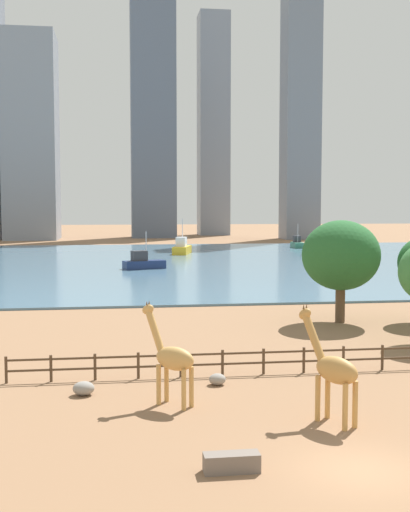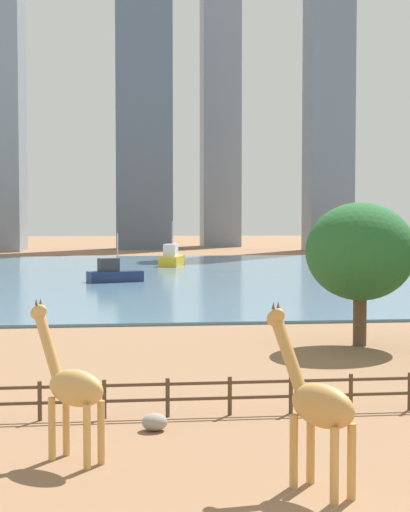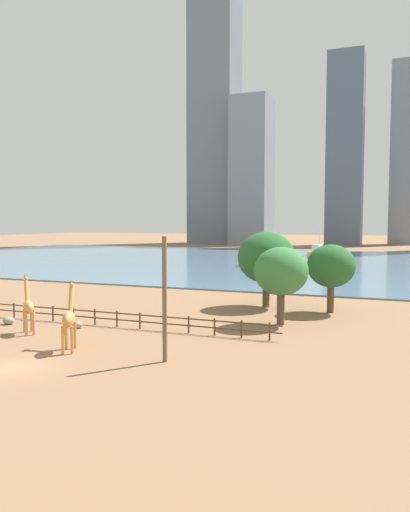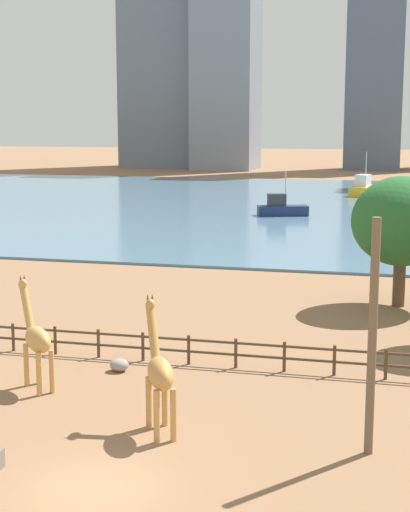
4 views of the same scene
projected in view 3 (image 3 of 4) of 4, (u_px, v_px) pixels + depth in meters
The scene contains 17 objects.
ground_plane at pixel (293, 262), 103.04m from camera, with size 400.00×400.00×0.00m, color #8C6647.
harbor_water at pixel (290, 263), 100.25m from camera, with size 180.00×86.00×0.20m, color slate.
giraffe_tall at pixel (69, 318), 32.59m from camera, with size 1.99×3.01×4.48m.
giraffe_companion at pixel (28, 306), 37.65m from camera, with size 2.40×2.28×4.37m.
utility_pole at pixel (165, 300), 29.87m from camera, with size 0.28×0.28×7.60m, color brown.
boulder_near_fence at pixel (78, 325), 39.50m from camera, with size 0.80×0.72×0.54m, color gray.
boulder_by_pole at pixel (9, 321), 40.99m from camera, with size 0.97×0.83×0.62m, color gray.
enclosure_fence at pixel (120, 318), 39.94m from camera, with size 26.12×0.14×1.30m.
tree_left_large at pixel (281, 272), 40.66m from camera, with size 4.43×4.43×6.40m.
tree_center_broad at pixel (331, 266), 45.95m from camera, with size 4.41×4.41×6.34m.
tree_right_tall at pixel (266, 258), 48.99m from camera, with size 5.64×5.64×7.44m.
boat_ferry at pixel (254, 262), 91.04m from camera, with size 5.81×3.49×4.93m.
boat_barge at pixel (318, 253), 112.27m from camera, with size 4.07×7.12×6.05m.
skyline_tower_needle at pixel (252, 172), 176.27m from camera, with size 13.00×14.82×51.54m, color gray.
skyline_tower_glass at pixel (215, 103), 185.09m from camera, with size 16.58×14.80×104.64m, color slate.
skyline_block_left at pixel (403, 154), 175.77m from camera, with size 8.73×8.87×64.04m, color gray.
skyline_block_right at pixel (345, 150), 169.92m from camera, with size 11.88×9.83×65.13m, color slate.
Camera 3 is at (20.65, -22.23, 8.52)m, focal length 35.00 mm.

